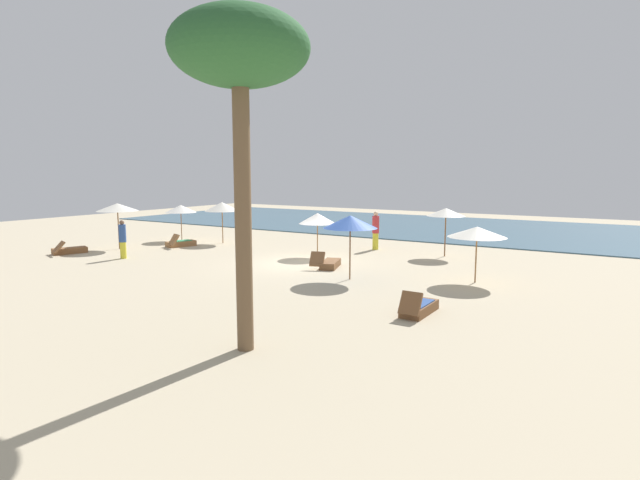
{
  "coord_description": "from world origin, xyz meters",
  "views": [
    {
      "loc": [
        11.82,
        -17.45,
        3.89
      ],
      "look_at": [
        1.03,
        -0.0,
        1.1
      ],
      "focal_mm": 28.29,
      "sensor_mm": 36.0,
      "label": 1
    }
  ],
  "objects_px": {
    "lounger_1": "(69,250)",
    "lounger_3": "(418,308)",
    "umbrella_2": "(350,222)",
    "person_0": "(123,239)",
    "umbrella_5": "(317,218)",
    "umbrella_0": "(181,209)",
    "umbrella_3": "(222,207)",
    "palm_0": "(240,57)",
    "lounger_2": "(329,264)",
    "lounger_0": "(180,243)",
    "person_1": "(376,230)",
    "umbrella_6": "(446,212)",
    "umbrella_4": "(477,232)",
    "umbrella_1": "(117,207)"
  },
  "relations": [
    {
      "from": "lounger_0",
      "to": "umbrella_2",
      "type": "bearing_deg",
      "value": -12.13
    },
    {
      "from": "umbrella_1",
      "to": "lounger_2",
      "type": "bearing_deg",
      "value": 6.15
    },
    {
      "from": "lounger_2",
      "to": "umbrella_2",
      "type": "bearing_deg",
      "value": -40.57
    },
    {
      "from": "lounger_0",
      "to": "person_0",
      "type": "height_order",
      "value": "person_0"
    },
    {
      "from": "lounger_2",
      "to": "person_1",
      "type": "height_order",
      "value": "person_1"
    },
    {
      "from": "umbrella_1",
      "to": "person_1",
      "type": "xyz_separation_m",
      "value": [
        11.15,
        6.64,
        -1.14
      ]
    },
    {
      "from": "umbrella_2",
      "to": "lounger_2",
      "type": "relative_size",
      "value": 1.32
    },
    {
      "from": "umbrella_2",
      "to": "umbrella_0",
      "type": "bearing_deg",
      "value": 162.31
    },
    {
      "from": "palm_0",
      "to": "umbrella_2",
      "type": "bearing_deg",
      "value": 101.18
    },
    {
      "from": "umbrella_5",
      "to": "lounger_1",
      "type": "relative_size",
      "value": 1.12
    },
    {
      "from": "lounger_0",
      "to": "umbrella_6",
      "type": "bearing_deg",
      "value": 18.61
    },
    {
      "from": "umbrella_2",
      "to": "lounger_3",
      "type": "bearing_deg",
      "value": -38.44
    },
    {
      "from": "umbrella_5",
      "to": "lounger_2",
      "type": "distance_m",
      "value": 3.24
    },
    {
      "from": "umbrella_1",
      "to": "lounger_3",
      "type": "bearing_deg",
      "value": -10.72
    },
    {
      "from": "person_1",
      "to": "palm_0",
      "type": "relative_size",
      "value": 0.27
    },
    {
      "from": "umbrella_4",
      "to": "lounger_2",
      "type": "xyz_separation_m",
      "value": [
        -5.81,
        -0.33,
        -1.63
      ]
    },
    {
      "from": "palm_0",
      "to": "lounger_0",
      "type": "bearing_deg",
      "value": 142.0
    },
    {
      "from": "person_0",
      "to": "palm_0",
      "type": "relative_size",
      "value": 0.24
    },
    {
      "from": "umbrella_4",
      "to": "lounger_3",
      "type": "height_order",
      "value": "umbrella_4"
    },
    {
      "from": "person_0",
      "to": "palm_0",
      "type": "xyz_separation_m",
      "value": [
        12.31,
        -6.16,
        5.33
      ]
    },
    {
      "from": "umbrella_2",
      "to": "person_1",
      "type": "xyz_separation_m",
      "value": [
        -2.27,
        6.91,
        -1.13
      ]
    },
    {
      "from": "person_0",
      "to": "umbrella_6",
      "type": "bearing_deg",
      "value": 34.01
    },
    {
      "from": "lounger_3",
      "to": "palm_0",
      "type": "height_order",
      "value": "palm_0"
    },
    {
      "from": "umbrella_6",
      "to": "palm_0",
      "type": "bearing_deg",
      "value": -89.35
    },
    {
      "from": "umbrella_0",
      "to": "person_1",
      "type": "xyz_separation_m",
      "value": [
        10.87,
        2.72,
        -0.83
      ]
    },
    {
      "from": "lounger_3",
      "to": "person_0",
      "type": "xyz_separation_m",
      "value": [
        -14.56,
        1.51,
        0.71
      ]
    },
    {
      "from": "person_1",
      "to": "umbrella_3",
      "type": "bearing_deg",
      "value": -164.22
    },
    {
      "from": "umbrella_2",
      "to": "palm_0",
      "type": "height_order",
      "value": "palm_0"
    },
    {
      "from": "umbrella_5",
      "to": "lounger_1",
      "type": "height_order",
      "value": "umbrella_5"
    },
    {
      "from": "umbrella_1",
      "to": "umbrella_6",
      "type": "distance_m",
      "value": 16.11
    },
    {
      "from": "umbrella_3",
      "to": "lounger_2",
      "type": "bearing_deg",
      "value": -19.71
    },
    {
      "from": "lounger_1",
      "to": "lounger_2",
      "type": "relative_size",
      "value": 1.01
    },
    {
      "from": "umbrella_3",
      "to": "palm_0",
      "type": "distance_m",
      "value": 17.59
    },
    {
      "from": "umbrella_5",
      "to": "lounger_3",
      "type": "height_order",
      "value": "umbrella_5"
    },
    {
      "from": "lounger_1",
      "to": "lounger_3",
      "type": "height_order",
      "value": "lounger_3"
    },
    {
      "from": "umbrella_2",
      "to": "umbrella_5",
      "type": "relative_size",
      "value": 1.16
    },
    {
      "from": "umbrella_0",
      "to": "umbrella_3",
      "type": "relative_size",
      "value": 0.9
    },
    {
      "from": "umbrella_6",
      "to": "person_1",
      "type": "height_order",
      "value": "umbrella_6"
    },
    {
      "from": "lounger_3",
      "to": "lounger_0",
      "type": "bearing_deg",
      "value": 160.28
    },
    {
      "from": "umbrella_5",
      "to": "umbrella_4",
      "type": "bearing_deg",
      "value": -12.96
    },
    {
      "from": "lounger_2",
      "to": "lounger_3",
      "type": "relative_size",
      "value": 1.08
    },
    {
      "from": "person_1",
      "to": "palm_0",
      "type": "bearing_deg",
      "value": -75.43
    },
    {
      "from": "umbrella_1",
      "to": "umbrella_4",
      "type": "height_order",
      "value": "umbrella_1"
    },
    {
      "from": "lounger_3",
      "to": "person_1",
      "type": "distance_m",
      "value": 11.61
    },
    {
      "from": "umbrella_2",
      "to": "person_0",
      "type": "bearing_deg",
      "value": -172.27
    },
    {
      "from": "umbrella_4",
      "to": "lounger_1",
      "type": "relative_size",
      "value": 1.13
    },
    {
      "from": "umbrella_2",
      "to": "person_0",
      "type": "distance_m",
      "value": 10.97
    },
    {
      "from": "umbrella_2",
      "to": "person_1",
      "type": "relative_size",
      "value": 1.22
    },
    {
      "from": "umbrella_3",
      "to": "person_1",
      "type": "distance_m",
      "value": 8.51
    },
    {
      "from": "umbrella_3",
      "to": "person_0",
      "type": "height_order",
      "value": "umbrella_3"
    }
  ]
}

